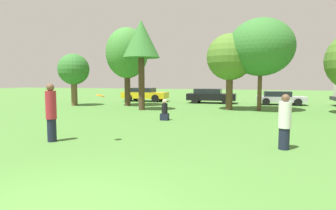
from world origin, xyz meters
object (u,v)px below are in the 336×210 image
(person_catcher, at_px, (285,122))
(tree_4, at_px, (261,47))
(person_thrower, at_px, (51,112))
(parked_car_silver, at_px, (280,98))
(frisbee, at_px, (100,96))
(parked_car_yellow, at_px, (144,94))
(tree_3, at_px, (230,58))
(bystander_sitting, at_px, (165,111))
(tree_2, at_px, (141,41))
(tree_1, at_px, (127,53))
(parked_car_black, at_px, (211,95))
(tree_0, at_px, (74,70))

(person_catcher, xyz_separation_m, tree_4, (-0.71, 11.16, 3.45))
(person_thrower, height_order, parked_car_silver, person_thrower)
(frisbee, distance_m, parked_car_yellow, 18.50)
(tree_3, distance_m, tree_4, 2.13)
(person_thrower, height_order, bystander_sitting, person_thrower)
(bystander_sitting, relative_size, parked_car_yellow, 0.25)
(tree_2, bearing_deg, tree_3, 18.88)
(tree_1, xyz_separation_m, parked_car_black, (6.01, 4.78, -3.53))
(frisbee, xyz_separation_m, tree_2, (-2.77, 9.90, 3.22))
(parked_car_black, bearing_deg, frisbee, -94.53)
(person_catcher, xyz_separation_m, parked_car_black, (-4.93, 16.49, -0.15))
(person_catcher, distance_m, tree_0, 18.63)
(tree_1, height_order, parked_car_silver, tree_1)
(tree_0, bearing_deg, tree_4, 2.41)
(parked_car_silver, bearing_deg, bystander_sitting, -120.15)
(person_thrower, height_order, tree_1, tree_1)
(tree_2, distance_m, tree_3, 6.26)
(person_thrower, xyz_separation_m, parked_car_yellow, (-4.11, 17.98, -0.30))
(bystander_sitting, relative_size, tree_0, 0.26)
(parked_car_black, relative_size, parked_car_silver, 1.10)
(bystander_sitting, bearing_deg, person_thrower, -108.67)
(tree_0, bearing_deg, tree_2, -12.62)
(frisbee, height_order, bystander_sitting, frisbee)
(bystander_sitting, height_order, tree_0, tree_0)
(frisbee, xyz_separation_m, parked_car_silver, (6.74, 17.34, -0.98))
(person_thrower, height_order, tree_4, tree_4)
(parked_car_black, bearing_deg, tree_2, -117.73)
(tree_2, height_order, parked_car_silver, tree_2)
(person_catcher, relative_size, tree_3, 0.32)
(person_thrower, bearing_deg, tree_2, 86.56)
(frisbee, relative_size, tree_2, 0.05)
(parked_car_black, bearing_deg, tree_4, -53.27)
(person_catcher, xyz_separation_m, bystander_sitting, (-5.42, 4.76, -0.37))
(tree_2, bearing_deg, person_catcher, -46.64)
(tree_1, distance_m, tree_4, 10.25)
(tree_1, bearing_deg, frisbee, -67.67)
(tree_3, bearing_deg, parked_car_black, 112.02)
(person_thrower, xyz_separation_m, parked_car_silver, (8.40, 17.76, -0.41))
(parked_car_black, bearing_deg, tree_0, -151.68)
(tree_3, bearing_deg, parked_car_yellow, 147.30)
(person_thrower, distance_m, tree_2, 11.05)
(tree_2, xyz_separation_m, parked_car_black, (3.63, 7.42, -4.11))
(tree_1, bearing_deg, tree_4, -3.03)
(bystander_sitting, distance_m, tree_3, 7.55)
(person_catcher, xyz_separation_m, tree_0, (-15.21, 10.55, 2.08))
(bystander_sitting, xyz_separation_m, tree_0, (-9.79, 5.79, 2.45))
(parked_car_silver, bearing_deg, tree_2, -143.64)
(tree_2, bearing_deg, parked_car_black, 63.96)
(parked_car_black, bearing_deg, person_thrower, -99.77)
(frisbee, distance_m, tree_3, 12.45)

